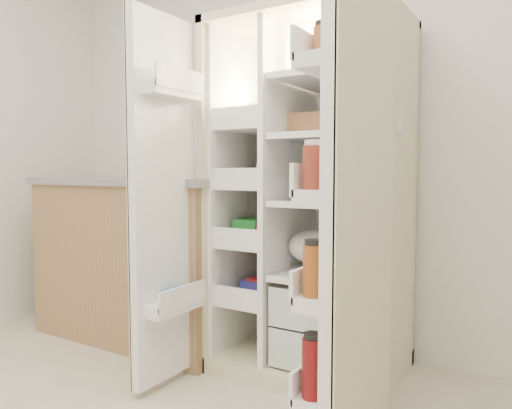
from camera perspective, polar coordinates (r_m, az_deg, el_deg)
The scene contains 5 objects.
wall_back at distance 2.93m, azimuth 8.00°, elevation 10.09°, with size 4.00×0.02×2.70m, color white.
refrigerator at distance 2.56m, azimuth 7.10°, elevation -2.60°, with size 0.93×0.70×1.80m.
freezer_door at distance 2.33m, azimuth -10.83°, elevation 0.36°, with size 0.15×0.40×1.72m.
fridge_door at distance 1.73m, azimuth 11.57°, elevation -1.41°, with size 0.17×0.58×1.72m.
kitchen_counter at distance 3.14m, azimuth -12.62°, elevation -5.96°, with size 1.37×0.73×1.00m.
Camera 1 is at (1.18, -0.66, 1.03)m, focal length 34.00 mm.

